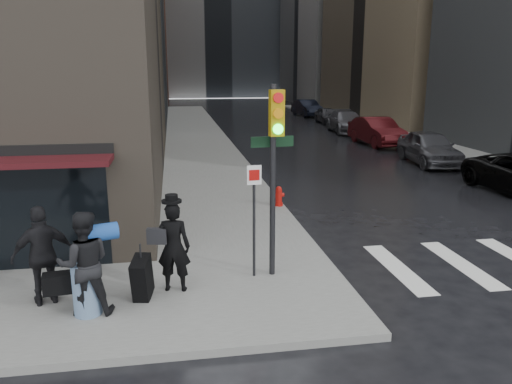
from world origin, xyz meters
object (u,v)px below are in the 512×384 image
man_overcoat (167,252)px  parked_car_1 (429,147)px  parked_car_4 (327,115)px  traffic_light (273,156)px  man_greycoat (43,255)px  parked_car_2 (377,131)px  fire_hydrant (279,197)px  parked_car_3 (346,122)px  parked_car_5 (307,108)px  man_jeans (84,264)px

man_overcoat → parked_car_1: man_overcoat is taller
parked_car_4 → traffic_light: bearing=-108.4°
man_greycoat → man_overcoat: bearing=163.4°
parked_car_2 → fire_hydrant: bearing=-126.9°
parked_car_1 → parked_car_2: size_ratio=0.94×
fire_hydrant → parked_car_3: (9.17, 19.56, 0.33)m
man_overcoat → parked_car_5: (13.18, 38.28, -0.19)m
parked_car_5 → parked_car_4: bearing=-94.6°
traffic_light → parked_car_2: traffic_light is taller
parked_car_3 → parked_car_4: 6.39m
fire_hydrant → man_greycoat: bearing=-133.5°
man_overcoat → fire_hydrant: bearing=-109.6°
man_overcoat → man_jeans: size_ratio=1.04×
man_overcoat → parked_car_3: 28.53m
man_jeans → fire_hydrant: (4.97, 6.69, -0.68)m
traffic_light → parked_car_5: 39.45m
man_greycoat → parked_car_4: (15.54, 32.03, -0.44)m
parked_car_3 → man_jeans: bearing=-113.7°
traffic_light → parked_car_2: size_ratio=0.80×
parked_car_5 → traffic_light: bearing=-111.6°
man_overcoat → parked_car_4: bearing=-101.8°
man_overcoat → parked_car_2: bearing=-112.1°
parked_car_2 → parked_car_5: size_ratio=1.04×
traffic_light → parked_car_4: bearing=65.0°
fire_hydrant → parked_car_1: bearing=37.5°
fire_hydrant → parked_car_1: parked_car_1 is taller
fire_hydrant → parked_car_4: bearing=69.4°
man_jeans → parked_car_4: (14.72, 32.62, -0.45)m
man_jeans → man_greycoat: size_ratio=1.01×
man_overcoat → man_greycoat: (-2.27, -0.12, 0.11)m
fire_hydrant → man_overcoat: bearing=-120.4°
traffic_light → man_jeans: bearing=-168.2°
man_jeans → parked_car_3: bearing=-126.3°
traffic_light → parked_car_5: traffic_light is taller
traffic_light → parked_car_4: (11.07, 31.47, -2.09)m
man_overcoat → parked_car_2: 22.84m
parked_car_1 → parked_car_2: parked_car_2 is taller
fire_hydrant → parked_car_3: 21.61m
man_greycoat → fire_hydrant: (5.79, 6.11, -0.67)m
parked_car_4 → man_overcoat: bearing=-111.6°
parked_car_1 → parked_car_3: size_ratio=0.90×
parked_car_2 → parked_car_3: (0.30, 6.37, -0.06)m
traffic_light → parked_car_2: bearing=55.8°
traffic_light → fire_hydrant: traffic_light is taller
traffic_light → parked_car_5: (10.99, 37.84, -1.96)m
man_greycoat → parked_car_3: bearing=-139.8°
parked_car_1 → fire_hydrant: bearing=-136.5°
man_greycoat → traffic_light: 4.80m
man_greycoat → parked_car_4: size_ratio=0.49×
man_jeans → parked_car_4: man_jeans is taller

